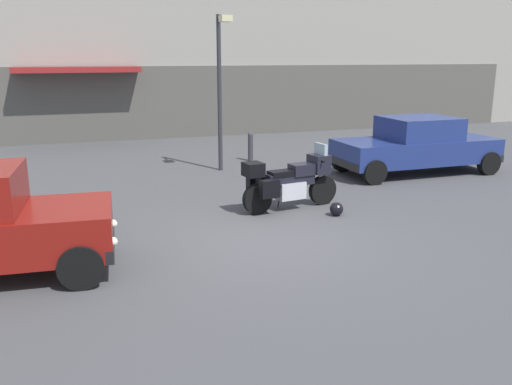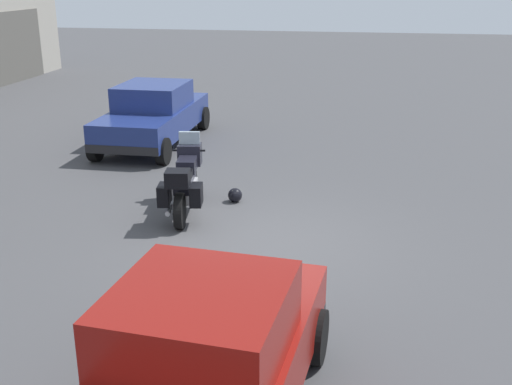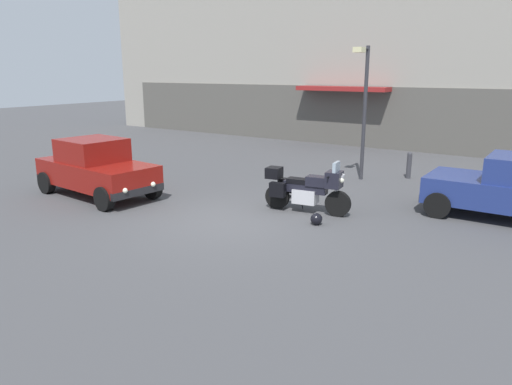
{
  "view_description": "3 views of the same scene",
  "coord_description": "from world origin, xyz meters",
  "px_view_note": "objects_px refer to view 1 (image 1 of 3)",
  "views": [
    {
      "loc": [
        -3.18,
        -8.6,
        3.19
      ],
      "look_at": [
        -0.02,
        0.47,
        0.75
      ],
      "focal_mm": 37.98,
      "sensor_mm": 36.0,
      "label": 1
    },
    {
      "loc": [
        -9.39,
        -1.55,
        4.23
      ],
      "look_at": [
        0.58,
        0.26,
        0.68
      ],
      "focal_mm": 44.07,
      "sensor_mm": 36.0,
      "label": 2
    },
    {
      "loc": [
        6.69,
        -8.71,
        3.5
      ],
      "look_at": [
        0.54,
        0.37,
        0.7
      ],
      "focal_mm": 33.56,
      "sensor_mm": 36.0,
      "label": 3
    }
  ],
  "objects_px": {
    "car_sedan_far": "(417,145)",
    "streetlamp_curbside": "(221,77)",
    "bollard_curbside": "(250,146)",
    "motorcycle": "(289,181)",
    "helmet": "(336,209)"
  },
  "relations": [
    {
      "from": "helmet",
      "to": "bollard_curbside",
      "type": "distance_m",
      "value": 6.25
    },
    {
      "from": "helmet",
      "to": "motorcycle",
      "type": "bearing_deg",
      "value": 132.96
    },
    {
      "from": "car_sedan_far",
      "to": "streetlamp_curbside",
      "type": "relative_size",
      "value": 1.08
    },
    {
      "from": "motorcycle",
      "to": "bollard_curbside",
      "type": "relative_size",
      "value": 2.52
    },
    {
      "from": "helmet",
      "to": "bollard_curbside",
      "type": "height_order",
      "value": "bollard_curbside"
    },
    {
      "from": "car_sedan_far",
      "to": "streetlamp_curbside",
      "type": "height_order",
      "value": "streetlamp_curbside"
    },
    {
      "from": "car_sedan_far",
      "to": "motorcycle",
      "type": "bearing_deg",
      "value": -154.67
    },
    {
      "from": "car_sedan_far",
      "to": "streetlamp_curbside",
      "type": "xyz_separation_m",
      "value": [
        -5.01,
        2.03,
        1.85
      ]
    },
    {
      "from": "streetlamp_curbside",
      "to": "bollard_curbside",
      "type": "relative_size",
      "value": 4.76
    },
    {
      "from": "streetlamp_curbside",
      "to": "helmet",
      "type": "bearing_deg",
      "value": -78.69
    },
    {
      "from": "helmet",
      "to": "streetlamp_curbside",
      "type": "bearing_deg",
      "value": 101.31
    },
    {
      "from": "motorcycle",
      "to": "car_sedan_far",
      "type": "xyz_separation_m",
      "value": [
        4.73,
        2.23,
        0.16
      ]
    },
    {
      "from": "car_sedan_far",
      "to": "bollard_curbside",
      "type": "relative_size",
      "value": 5.12
    },
    {
      "from": "bollard_curbside",
      "to": "motorcycle",
      "type": "bearing_deg",
      "value": -100.08
    },
    {
      "from": "motorcycle",
      "to": "car_sedan_far",
      "type": "bearing_deg",
      "value": 16.65
    }
  ]
}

